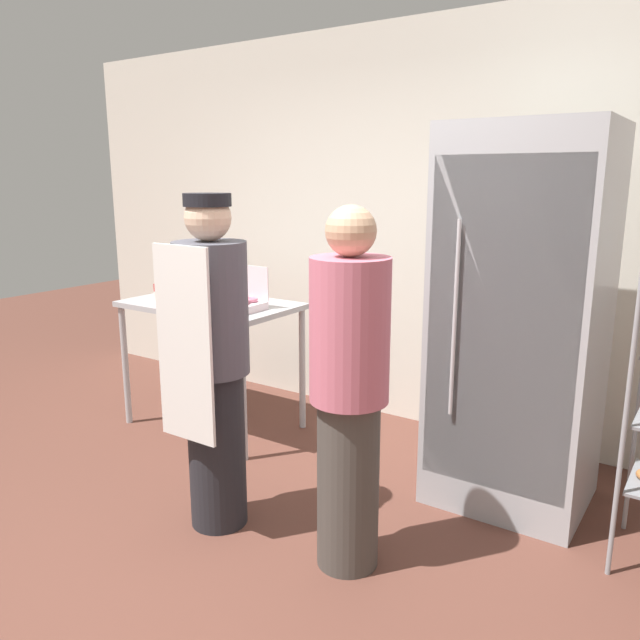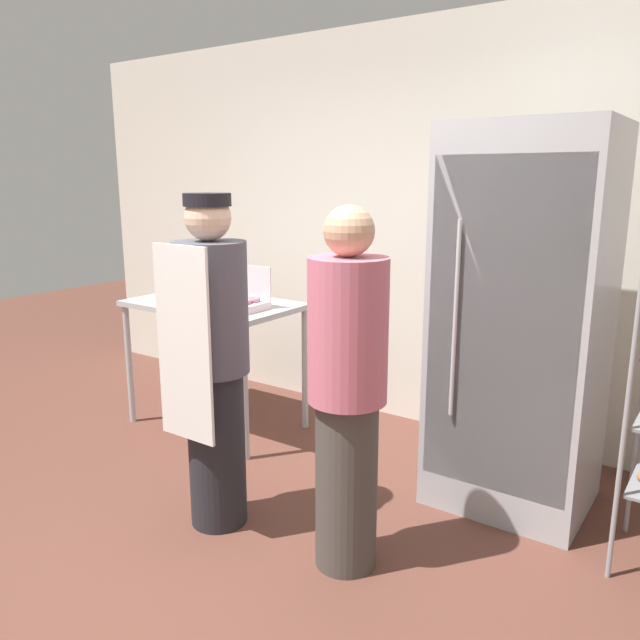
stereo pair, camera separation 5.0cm
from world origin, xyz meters
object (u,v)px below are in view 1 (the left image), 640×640
object	(u,v)px
binder_stack	(179,292)
person_customer	(349,391)
refrigerator	(520,321)
donut_box	(242,302)
blender_pitcher	(229,280)
person_baker	(213,361)

from	to	relation	value
binder_stack	person_customer	xyz separation A→B (m)	(1.88, -0.81, -0.12)
refrigerator	donut_box	size ratio (longest dim) A/B	7.01
donut_box	person_customer	bearing A→B (deg)	-31.75
blender_pitcher	person_customer	xyz separation A→B (m)	(1.60, -1.02, -0.20)
binder_stack	person_baker	world-z (taller)	person_baker
refrigerator	donut_box	world-z (taller)	refrigerator
refrigerator	blender_pitcher	size ratio (longest dim) A/B	6.60
refrigerator	binder_stack	xyz separation A→B (m)	(-2.30, -0.20, -0.05)
donut_box	binder_stack	xyz separation A→B (m)	(-0.58, 0.00, 0.01)
person_customer	binder_stack	bearing A→B (deg)	156.67
donut_box	blender_pitcher	bearing A→B (deg)	144.21
blender_pitcher	person_baker	xyz separation A→B (m)	(0.88, -1.10, -0.16)
binder_stack	donut_box	bearing A→B (deg)	-0.48
person_baker	binder_stack	bearing A→B (deg)	142.49
refrigerator	person_customer	world-z (taller)	refrigerator
binder_stack	person_customer	distance (m)	2.05
refrigerator	person_baker	xyz separation A→B (m)	(-1.15, -1.09, -0.13)
binder_stack	person_customer	world-z (taller)	person_customer
refrigerator	person_customer	bearing A→B (deg)	-112.66
refrigerator	donut_box	distance (m)	1.74
donut_box	person_baker	distance (m)	1.06
person_customer	blender_pitcher	bearing A→B (deg)	147.47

